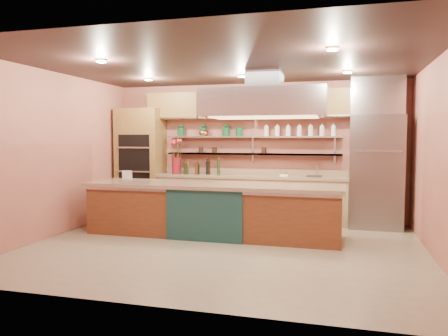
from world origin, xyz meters
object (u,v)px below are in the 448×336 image
(kitchen_scale, at_px, (284,174))
(green_canister, at_px, (240,132))
(copper_kettle, at_px, (205,133))
(flower_vase, at_px, (176,166))
(refrigerator, at_px, (376,172))
(island, at_px, (212,210))

(kitchen_scale, distance_m, green_canister, 1.28)
(copper_kettle, bearing_deg, kitchen_scale, -7.35)
(flower_vase, height_order, green_canister, green_canister)
(kitchen_scale, xyz_separation_m, green_canister, (-0.96, 0.22, 0.83))
(green_canister, bearing_deg, kitchen_scale, -12.97)
(refrigerator, relative_size, island, 0.49)
(refrigerator, height_order, island, refrigerator)
(refrigerator, bearing_deg, green_canister, 175.06)
(island, relative_size, kitchen_scale, 27.66)
(copper_kettle, relative_size, green_canister, 0.95)
(kitchen_scale, relative_size, green_canister, 0.88)
(flower_vase, relative_size, copper_kettle, 2.00)
(flower_vase, height_order, kitchen_scale, flower_vase)
(island, distance_m, kitchen_scale, 1.87)
(kitchen_scale, bearing_deg, refrigerator, 9.90)
(island, bearing_deg, flower_vase, 130.50)
(refrigerator, relative_size, flower_vase, 6.23)
(flower_vase, bearing_deg, kitchen_scale, 0.00)
(flower_vase, xyz_separation_m, copper_kettle, (0.56, 0.22, 0.68))
(refrigerator, height_order, copper_kettle, refrigerator)
(island, bearing_deg, copper_kettle, 112.03)
(kitchen_scale, bearing_deg, green_canister, 177.26)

